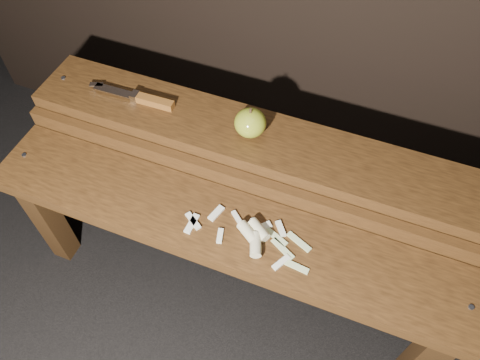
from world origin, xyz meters
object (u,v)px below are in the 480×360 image
(bench_front_tier, at_px, (222,241))
(apple, at_px, (250,123))
(knife, at_px, (144,99))
(bench_rear_tier, at_px, (255,158))

(bench_front_tier, distance_m, apple, 0.29)
(bench_front_tier, bearing_deg, apple, 94.10)
(bench_front_tier, height_order, knife, knife)
(apple, bearing_deg, bench_front_tier, -85.90)
(apple, xyz_separation_m, knife, (-0.29, 0.00, -0.03))
(bench_rear_tier, xyz_separation_m, knife, (-0.31, 0.01, 0.10))
(bench_front_tier, bearing_deg, knife, 143.15)
(bench_front_tier, relative_size, knife, 4.87)
(apple, bearing_deg, bench_rear_tier, -14.64)
(bench_rear_tier, bearing_deg, knife, 179.01)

